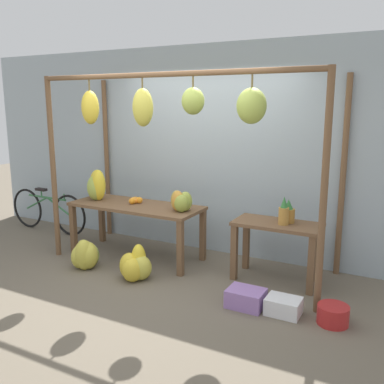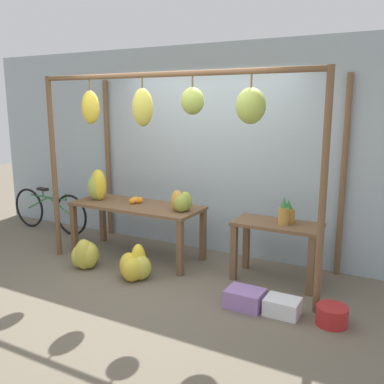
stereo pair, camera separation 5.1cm
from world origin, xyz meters
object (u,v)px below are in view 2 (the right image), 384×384
Objects in this scene: fruit_crate_white at (245,298)px; fruit_crate_purple at (282,307)px; banana_pile_on_table at (98,185)px; orange_pile at (136,200)px; pineapple_cluster at (286,213)px; blue_bucket at (332,315)px; parked_bicycle at (49,210)px; banana_pile_ground_right at (135,266)px; papaya_pile at (181,202)px; banana_pile_ground_left at (86,255)px.

fruit_crate_purple is at bearing 3.30° from fruit_crate_white.
banana_pile_on_table reaches higher than orange_pile.
pineapple_cluster is at bearing 105.99° from fruit_crate_purple.
parked_bicycle is at bearing 168.68° from blue_bucket.
pineapple_cluster is (2.03, 0.07, 0.06)m from orange_pile.
pineapple_cluster reaches higher than parked_bicycle.
pineapple_cluster is 0.71× the size of banana_pile_ground_right.
banana_pile_on_table is 1.46m from banana_pile_ground_right.
orange_pile reaches higher than banana_pile_ground_right.
papaya_pile is at bearing 66.38° from banana_pile_ground_right.
banana_pile_on_table reaches higher than blue_bucket.
banana_pile_ground_right is 0.95m from papaya_pile.
papaya_pile is 1.01× the size of fruit_crate_purple.
pineapple_cluster is 1.29m from papaya_pile.
banana_pile_on_table is 2.63m from pineapple_cluster.
orange_pile is 0.61× the size of pineapple_cluster.
banana_pile_on_table is at bearing 178.76° from papaya_pile.
orange_pile is 0.43× the size of banana_pile_ground_right.
orange_pile is 0.67× the size of blue_bucket.
banana_pile_ground_left is 1.20× the size of papaya_pile.
pineapple_cluster is 2.52m from banana_pile_ground_left.
banana_pile_on_table is 0.93× the size of banana_pile_ground_right.
banana_pile_on_table is at bearing 164.59° from fruit_crate_white.
fruit_crate_purple is (1.51, -0.63, -0.76)m from papaya_pile.
pineapple_cluster is 1.85m from banana_pile_ground_right.
orange_pile is 0.12× the size of parked_bicycle.
banana_pile_ground_right is 1.40m from fruit_crate_white.
pineapple_cluster is (2.62, 0.13, -0.10)m from banana_pile_on_table.
banana_pile_on_table is 0.26× the size of parked_bicycle.
fruit_crate_white is (-0.16, -0.81, -0.73)m from pineapple_cluster.
orange_pile reaches higher than parked_bicycle.
banana_pile_on_table is 1.34m from papaya_pile.
orange_pile is 2.88m from blue_bucket.
parked_bicycle is at bearing 158.41° from banana_pile_ground_right.
banana_pile_ground_right is at bearing -179.56° from blue_bucket.
fruit_crate_purple is (2.25, -0.72, -0.68)m from orange_pile.
papaya_pile reaches higher than blue_bucket.
banana_pile_ground_right is 2.57m from parked_bicycle.
papaya_pile is (0.27, 0.61, 0.68)m from banana_pile_ground_right.
papaya_pile is at bearing 157.40° from fruit_crate_purple.
papaya_pile is (1.34, -0.03, -0.07)m from banana_pile_on_table.
parked_bicycle is (-3.93, 0.17, -0.48)m from pineapple_cluster.
papaya_pile is (2.65, -0.33, 0.50)m from parked_bicycle.
banana_pile_ground_left is at bearing -149.15° from papaya_pile.
fruit_crate_purple is at bearing -13.01° from parked_bicycle.
parked_bicycle is 4.27m from fruit_crate_purple.
fruit_crate_white is at bearing -15.41° from banana_pile_on_table.
banana_pile_ground_left is 1.21× the size of fruit_crate_purple.
banana_pile_ground_left is (-0.28, -0.70, -0.59)m from orange_pile.
blue_bucket is 0.18× the size of parked_bicycle.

